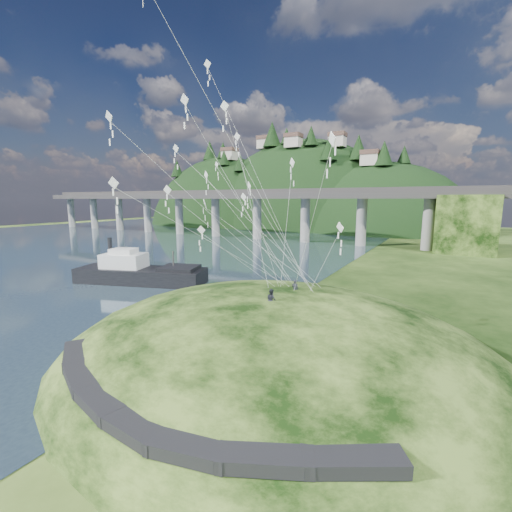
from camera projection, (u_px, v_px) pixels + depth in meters
The scene contains 10 objects.
ground at pixel (180, 344), 28.86m from camera, with size 320.00×320.00×0.00m, color black.
water at pixel (50, 246), 89.68m from camera, with size 240.00×240.00×0.00m, color #2D4252.
grass_hill at pixel (275, 374), 26.92m from camera, with size 36.00×32.00×13.00m.
footpath at pixel (157, 408), 16.52m from camera, with size 22.29×5.84×0.83m.
bridge at pixel (274, 207), 100.24m from camera, with size 160.00×11.00×15.00m.
far_ridge at pixel (291, 242), 156.09m from camera, with size 153.00×70.00×94.50m.
work_barge at pixel (139, 272), 49.58m from camera, with size 19.39×10.82×6.56m.
wooden_dock at pixel (210, 307), 37.37m from camera, with size 12.54×4.38×0.89m.
kite_flyers at pixel (279, 286), 25.26m from camera, with size 1.04×4.36×1.62m.
kite_swarm at pixel (216, 152), 26.88m from camera, with size 17.38×17.63×17.01m.
Camera 1 is at (19.06, -20.50, 12.08)m, focal length 24.00 mm.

